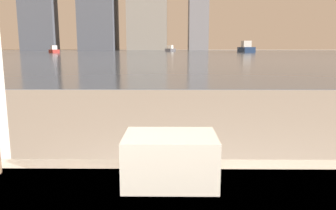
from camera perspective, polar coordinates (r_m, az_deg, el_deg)
The scene contains 5 objects.
towel_stack at distance 1.08m, azimuth 0.39°, elevation -9.34°, with size 0.30×0.21×0.16m.
harbor_water at distance 62.27m, azimuth 0.63°, elevation 9.12°, with size 180.00×110.00×0.01m.
harbor_boat_1 at distance 78.60m, azimuth 0.42°, elevation 9.68°, with size 2.53×4.15×1.47m.
harbor_boat_2 at distance 60.35m, azimuth -19.24°, elevation 8.98°, with size 2.75×3.50×1.27m.
harbor_boat_3 at distance 64.28m, azimuth 13.44°, elevation 9.57°, with size 2.18×5.82×2.16m.
Camera 1 is at (-0.06, -0.26, 0.93)m, focal length 35.00 mm.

